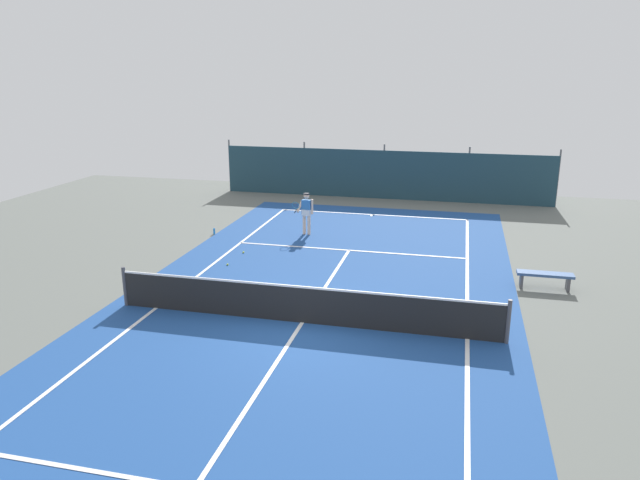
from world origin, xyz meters
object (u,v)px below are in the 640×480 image
(tennis_net, at_px, (302,304))
(parked_car, at_px, (475,176))
(tennis_ball_near_player, at_px, (243,252))
(tennis_player, at_px, (306,210))
(tennis_ball_midcourt, at_px, (228,264))
(courtside_bench, at_px, (545,277))
(water_bottle, at_px, (214,231))

(tennis_net, xyz_separation_m, parked_car, (4.45, 18.32, 0.33))
(tennis_ball_near_player, relative_size, parked_car, 0.02)
(tennis_player, relative_size, tennis_ball_near_player, 24.85)
(tennis_player, height_order, parked_car, parked_car)
(tennis_ball_midcourt, bearing_deg, parked_car, 60.95)
(tennis_ball_near_player, bearing_deg, tennis_player, 61.90)
(parked_car, height_order, courtside_bench, parked_car)
(parked_car, relative_size, courtside_bench, 2.75)
(tennis_ball_midcourt, xyz_separation_m, water_bottle, (-1.96, 3.47, 0.09))
(water_bottle, bearing_deg, tennis_player, 12.83)
(tennis_player, height_order, tennis_ball_midcourt, tennis_player)
(tennis_player, distance_m, parked_car, 12.09)
(tennis_ball_midcourt, distance_m, parked_car, 16.59)
(tennis_net, bearing_deg, tennis_ball_midcourt, 133.16)
(tennis_ball_midcourt, height_order, water_bottle, water_bottle)
(tennis_player, bearing_deg, tennis_ball_near_player, 68.21)
(tennis_player, bearing_deg, tennis_net, 110.33)
(courtside_bench, bearing_deg, tennis_net, -147.47)
(tennis_net, xyz_separation_m, tennis_ball_near_player, (-3.56, 5.23, -0.48))
(tennis_net, distance_m, courtside_bench, 7.49)
(tennis_ball_near_player, distance_m, water_bottle, 2.88)
(tennis_net, bearing_deg, courtside_bench, 32.53)
(water_bottle, bearing_deg, courtside_bench, -15.45)
(tennis_ball_near_player, xyz_separation_m, tennis_ball_midcourt, (-0.03, -1.39, 0.00))
(tennis_net, relative_size, tennis_player, 6.17)
(tennis_player, distance_m, water_bottle, 3.72)
(tennis_net, xyz_separation_m, water_bottle, (-5.56, 7.30, -0.39))
(tennis_player, relative_size, courtside_bench, 1.03)
(tennis_ball_midcourt, relative_size, courtside_bench, 0.04)
(parked_car, height_order, water_bottle, parked_car)
(tennis_ball_near_player, distance_m, tennis_ball_midcourt, 1.39)
(parked_car, xyz_separation_m, water_bottle, (-10.01, -11.01, -0.72))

